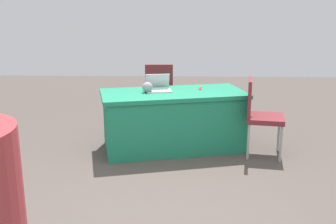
% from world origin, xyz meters
% --- Properties ---
extents(ground_plane, '(14.40, 14.40, 0.00)m').
position_xyz_m(ground_plane, '(0.00, 0.00, 0.00)').
color(ground_plane, '#4C423D').
extents(table_foreground, '(1.95, 1.23, 0.75)m').
position_xyz_m(table_foreground, '(-0.03, -1.61, 0.38)').
color(table_foreground, '#1E7A56').
rests_on(table_foreground, ground).
extents(chair_tucked_left, '(0.46, 0.46, 0.96)m').
position_xyz_m(chair_tucked_left, '(0.22, -2.73, 0.55)').
color(chair_tucked_left, '#9E9993').
rests_on(chair_tucked_left, ground).
extents(chair_aisle, '(0.51, 0.51, 0.95)m').
position_xyz_m(chair_aisle, '(-1.09, -1.40, 0.55)').
color(chair_aisle, '#9E9993').
rests_on(chair_aisle, ground).
extents(laptop_silver, '(0.37, 0.35, 0.21)m').
position_xyz_m(laptop_silver, '(0.17, -1.68, 0.79)').
color(laptop_silver, silver).
rests_on(laptop_silver, table_foreground).
extents(yarn_ball, '(0.13, 0.13, 0.13)m').
position_xyz_m(yarn_ball, '(0.30, -1.56, 0.82)').
color(yarn_ball, gray).
rests_on(yarn_ball, table_foreground).
extents(scissors_red, '(0.05, 0.18, 0.01)m').
position_xyz_m(scissors_red, '(-0.38, -1.82, 0.76)').
color(scissors_red, red).
rests_on(scissors_red, table_foreground).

